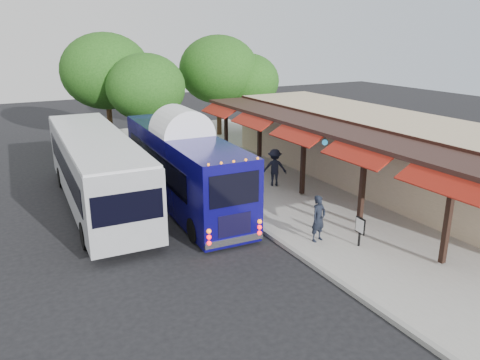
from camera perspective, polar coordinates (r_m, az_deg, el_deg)
ground at (r=17.63m, az=5.08°, el=-8.02°), size 90.00×90.00×0.00m
sidewalk at (r=23.34m, az=9.95°, el=-1.48°), size 10.00×40.00×0.15m
curb at (r=20.78m, az=-0.88°, el=-3.63°), size 0.20×40.00×0.16m
station_shelter at (r=25.04m, az=16.29°, el=3.60°), size 8.15×20.00×3.60m
coach_bus at (r=21.36m, az=-6.98°, el=2.00°), size 2.84×11.18×3.54m
city_bus at (r=21.81m, az=-17.13°, el=1.44°), size 3.19×12.38×3.30m
ped_a at (r=17.54m, az=9.56°, el=-4.65°), size 0.72×0.54×1.77m
ped_b at (r=23.01m, az=1.56°, el=0.93°), size 0.97×0.84×1.70m
ped_c at (r=21.51m, az=-0.80°, el=-0.14°), size 1.11×0.95×1.79m
ped_d at (r=23.58m, az=4.24°, el=1.53°), size 1.40×1.19×1.89m
sign_board at (r=17.47m, az=14.44°, el=-5.57°), size 0.08×0.50×1.10m
tree_left at (r=30.65m, az=-11.40°, el=11.01°), size 4.99×4.99×6.39m
tree_mid at (r=35.18m, az=-2.63°, el=13.29°), size 5.81×5.81×7.44m
tree_right at (r=35.80m, az=0.87°, el=11.97°), size 4.79×4.79×6.13m
tree_far at (r=33.34m, az=-16.05°, el=12.62°), size 5.96×5.96×7.63m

